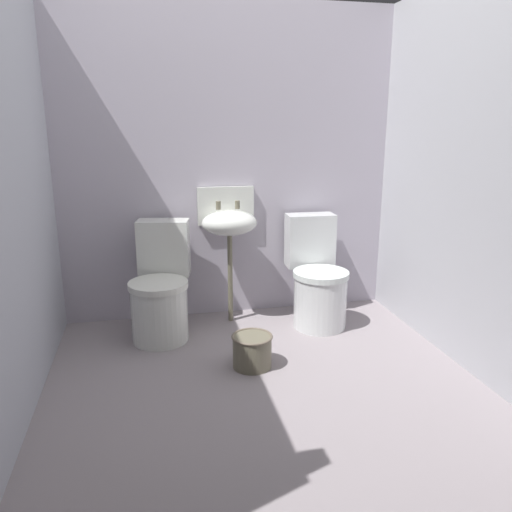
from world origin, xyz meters
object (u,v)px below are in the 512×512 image
toilet_left (161,291)px  bucket (252,350)px  sink (229,222)px  toilet_right (317,281)px

toilet_left → bucket: 0.82m
toilet_left → sink: size_ratio=0.79×
toilet_right → toilet_left: bearing=1.9°
toilet_left → bucket: bearing=141.7°
toilet_left → sink: (0.51, 0.19, 0.43)m
toilet_right → sink: bearing=-14.9°
toilet_right → sink: size_ratio=0.79×
toilet_left → bucket: toilet_left is taller
toilet_left → toilet_right: bearing=-169.0°
sink → bucket: sink is taller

